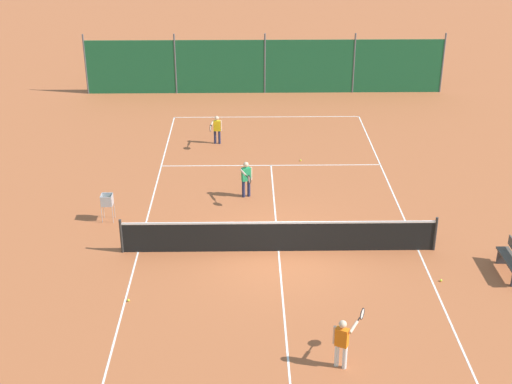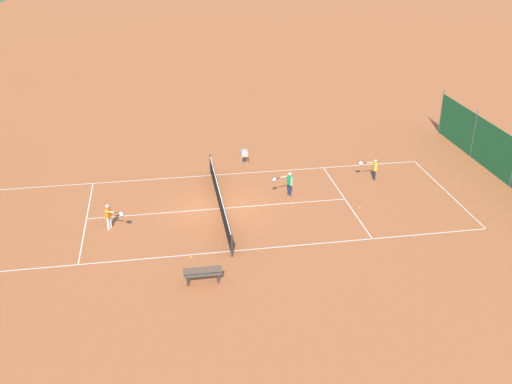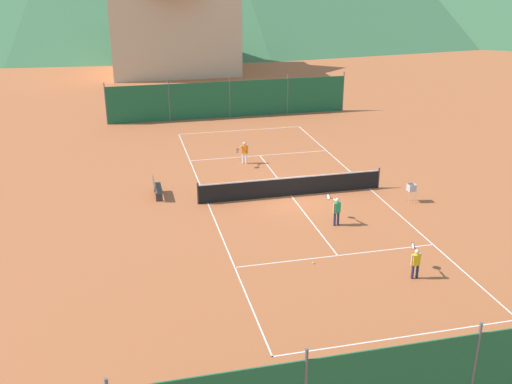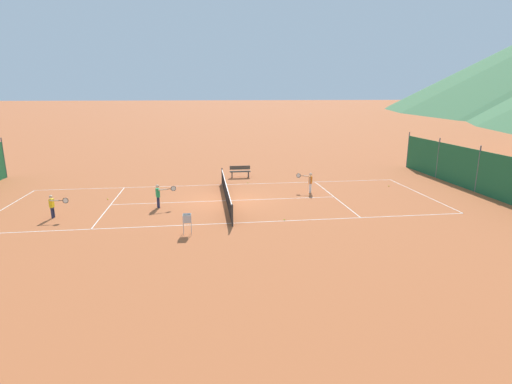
{
  "view_description": "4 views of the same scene",
  "coord_description": "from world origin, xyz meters",
  "px_view_note": "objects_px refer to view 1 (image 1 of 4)",
  "views": [
    {
      "loc": [
        0.94,
        18.1,
        10.42
      ],
      "look_at": [
        0.63,
        -1.88,
        1.03
      ],
      "focal_mm": 50.0,
      "sensor_mm": 36.0,
      "label": 1
    },
    {
      "loc": [
        -26.17,
        2.64,
        13.46
      ],
      "look_at": [
        -0.18,
        -1.78,
        0.85
      ],
      "focal_mm": 42.0,
      "sensor_mm": 36.0,
      "label": 2
    },
    {
      "loc": [
        -7.91,
        -25.85,
        10.95
      ],
      "look_at": [
        -1.91,
        -0.65,
        0.62
      ],
      "focal_mm": 42.0,
      "sensor_mm": 36.0,
      "label": 3
    },
    {
      "loc": [
        22.09,
        -1.27,
        6.03
      ],
      "look_at": [
        0.86,
        1.6,
        0.67
      ],
      "focal_mm": 28.0,
      "sensor_mm": 36.0,
      "label": 4
    }
  ],
  "objects_px": {
    "player_near_service": "(343,339)",
    "tennis_ball_by_net_right": "(128,300)",
    "player_near_baseline": "(217,128)",
    "tennis_ball_near_corner": "(441,280)",
    "tennis_net": "(279,236)",
    "player_far_baseline": "(246,177)",
    "tennis_ball_alley_left": "(301,160)",
    "ball_hopper": "(107,202)"
  },
  "relations": [
    {
      "from": "player_near_baseline",
      "to": "tennis_ball_alley_left",
      "type": "distance_m",
      "value": 3.77
    },
    {
      "from": "player_near_baseline",
      "to": "tennis_ball_alley_left",
      "type": "xyz_separation_m",
      "value": [
        -3.23,
        1.84,
        -0.65
      ]
    },
    {
      "from": "player_far_baseline",
      "to": "ball_hopper",
      "type": "height_order",
      "value": "player_far_baseline"
    },
    {
      "from": "player_near_baseline",
      "to": "tennis_ball_near_corner",
      "type": "xyz_separation_m",
      "value": [
        -6.44,
        10.37,
        -0.65
      ]
    },
    {
      "from": "tennis_net",
      "to": "player_far_baseline",
      "type": "xyz_separation_m",
      "value": [
        0.93,
        -3.67,
        0.24
      ]
    },
    {
      "from": "tennis_ball_by_net_right",
      "to": "tennis_ball_near_corner",
      "type": "relative_size",
      "value": 1.0
    },
    {
      "from": "tennis_ball_alley_left",
      "to": "ball_hopper",
      "type": "relative_size",
      "value": 0.07
    },
    {
      "from": "tennis_net",
      "to": "tennis_ball_near_corner",
      "type": "bearing_deg",
      "value": 158.33
    },
    {
      "from": "player_far_baseline",
      "to": "tennis_ball_by_net_right",
      "type": "xyz_separation_m",
      "value": [
        3.08,
        6.22,
        -0.71
      ]
    },
    {
      "from": "tennis_ball_by_net_right",
      "to": "tennis_ball_alley_left",
      "type": "bearing_deg",
      "value": -118.79
    },
    {
      "from": "player_near_baseline",
      "to": "tennis_ball_near_corner",
      "type": "bearing_deg",
      "value": 121.84
    },
    {
      "from": "player_near_baseline",
      "to": "tennis_ball_near_corner",
      "type": "height_order",
      "value": "player_near_baseline"
    },
    {
      "from": "tennis_ball_by_net_right",
      "to": "tennis_ball_alley_left",
      "type": "xyz_separation_m",
      "value": [
        -5.14,
        -9.36,
        0.0
      ]
    },
    {
      "from": "tennis_ball_alley_left",
      "to": "tennis_net",
      "type": "bearing_deg",
      "value": 80.54
    },
    {
      "from": "tennis_ball_alley_left",
      "to": "player_near_service",
      "type": "bearing_deg",
      "value": 90.29
    },
    {
      "from": "player_near_service",
      "to": "tennis_ball_alley_left",
      "type": "bearing_deg",
      "value": -89.71
    },
    {
      "from": "player_near_service",
      "to": "tennis_ball_alley_left",
      "type": "relative_size",
      "value": 18.93
    },
    {
      "from": "player_near_service",
      "to": "ball_hopper",
      "type": "height_order",
      "value": "player_near_service"
    },
    {
      "from": "player_near_service",
      "to": "ball_hopper",
      "type": "relative_size",
      "value": 1.4
    },
    {
      "from": "player_near_baseline",
      "to": "player_far_baseline",
      "type": "bearing_deg",
      "value": 103.23
    },
    {
      "from": "player_far_baseline",
      "to": "player_near_service",
      "type": "distance_m",
      "value": 9.13
    },
    {
      "from": "tennis_ball_alley_left",
      "to": "ball_hopper",
      "type": "distance_m",
      "value": 8.03
    },
    {
      "from": "tennis_ball_by_net_right",
      "to": "tennis_ball_near_corner",
      "type": "xyz_separation_m",
      "value": [
        -8.35,
        -0.83,
        0.0
      ]
    },
    {
      "from": "tennis_net",
      "to": "tennis_ball_by_net_right",
      "type": "relative_size",
      "value": 139.09
    },
    {
      "from": "player_far_baseline",
      "to": "tennis_ball_alley_left",
      "type": "xyz_separation_m",
      "value": [
        -2.06,
        -3.14,
        -0.71
      ]
    },
    {
      "from": "player_near_service",
      "to": "tennis_ball_near_corner",
      "type": "height_order",
      "value": "player_near_service"
    },
    {
      "from": "tennis_ball_near_corner",
      "to": "ball_hopper",
      "type": "relative_size",
      "value": 0.07
    },
    {
      "from": "player_near_service",
      "to": "tennis_ball_near_corner",
      "type": "bearing_deg",
      "value": -132.06
    },
    {
      "from": "tennis_net",
      "to": "tennis_ball_alley_left",
      "type": "bearing_deg",
      "value": -99.46
    },
    {
      "from": "ball_hopper",
      "to": "player_near_service",
      "type": "bearing_deg",
      "value": 131.87
    },
    {
      "from": "tennis_net",
      "to": "tennis_ball_alley_left",
      "type": "distance_m",
      "value": 6.91
    },
    {
      "from": "tennis_ball_alley_left",
      "to": "player_far_baseline",
      "type": "bearing_deg",
      "value": 56.7
    },
    {
      "from": "player_far_baseline",
      "to": "tennis_ball_alley_left",
      "type": "bearing_deg",
      "value": -123.3
    },
    {
      "from": "tennis_ball_alley_left",
      "to": "player_near_baseline",
      "type": "bearing_deg",
      "value": -29.67
    },
    {
      "from": "tennis_net",
      "to": "tennis_ball_alley_left",
      "type": "height_order",
      "value": "tennis_net"
    },
    {
      "from": "player_near_service",
      "to": "tennis_ball_by_net_right",
      "type": "xyz_separation_m",
      "value": [
        5.2,
        -2.66,
        -0.7
      ]
    },
    {
      "from": "player_far_baseline",
      "to": "tennis_ball_near_corner",
      "type": "distance_m",
      "value": 7.57
    },
    {
      "from": "tennis_ball_by_net_right",
      "to": "ball_hopper",
      "type": "relative_size",
      "value": 0.07
    },
    {
      "from": "tennis_net",
      "to": "player_far_baseline",
      "type": "relative_size",
      "value": 7.24
    },
    {
      "from": "tennis_ball_near_corner",
      "to": "player_near_baseline",
      "type": "bearing_deg",
      "value": -58.16
    },
    {
      "from": "player_near_service",
      "to": "tennis_ball_by_net_right",
      "type": "bearing_deg",
      "value": -27.04
    },
    {
      "from": "player_near_baseline",
      "to": "tennis_net",
      "type": "bearing_deg",
      "value": 103.64
    }
  ]
}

